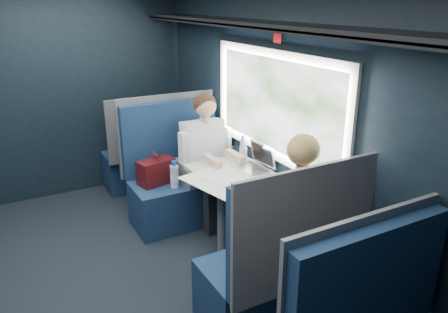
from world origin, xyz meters
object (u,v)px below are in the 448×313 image
seat_bay_far (278,269)px  woman (295,210)px  seat_row_front (148,155)px  table (238,186)px  seat_bay_near (178,181)px  laptop (257,162)px  bottle_small (243,148)px  man (208,154)px  cup (243,152)px

seat_bay_far → woman: woman is taller
seat_row_front → woman: size_ratio=0.88×
table → seat_bay_near: (-0.19, 0.87, -0.24)m
table → laptop: bearing=19.9°
seat_bay_near → seat_row_front: size_ratio=1.09×
seat_row_front → bottle_small: 1.53m
woman → laptop: 0.82m
seat_bay_far → bottle_small: seat_bay_far is taller
bottle_small → seat_row_front: bearing=109.1°
seat_row_front → laptop: 1.80m
seat_bay_near → man: bearing=-33.6°
woman → cup: size_ratio=13.85×
woman → man: bearing=90.0°
seat_row_front → laptop: size_ratio=3.48×
seat_bay_near → cup: seat_bay_near is taller
seat_bay_far → bottle_small: (0.48, 1.28, 0.42)m
man → laptop: man is taller
seat_bay_far → woman: bearing=33.8°
bottle_small → laptop: bearing=-98.6°
seat_bay_far → seat_row_front: bearing=90.0°
table → seat_bay_near: bearing=102.5°
table → laptop: size_ratio=3.00×
man → laptop: (0.18, -0.61, 0.09)m
seat_row_front → woman: woman is taller
seat_row_front → woman: bearing=-84.3°
man → cup: man is taller
seat_bay_far → seat_row_front: size_ratio=1.09×
table → seat_bay_far: size_ratio=0.79×
table → woman: woman is taller
seat_bay_far → laptop: size_ratio=3.78×
seat_bay_near → woman: (0.26, -1.58, 0.31)m
woman → cup: bearing=78.3°
man → seat_bay_near: bearing=146.4°
seat_bay_far → laptop: (0.43, 0.97, 0.39)m
seat_bay_near → woman: 1.63m
seat_bay_far → bottle_small: size_ratio=5.93×
man → bottle_small: (0.23, -0.29, 0.12)m
seat_row_front → man: bearing=-77.2°
seat_bay_near → table: bearing=-77.5°
laptop → bottle_small: 0.32m
seat_bay_near → man: 0.43m
table → seat_row_front: seat_row_front is taller
table → man: (0.07, 0.70, 0.06)m
cup → bottle_small: bearing=90.0°
laptop → seat_bay_far: bearing=-114.1°
laptop → seat_row_front: bearing=104.2°
table → man: bearing=84.5°
seat_bay_near → cup: 0.77m
seat_bay_far → bottle_small: bearing=69.5°
seat_row_front → cup: seat_row_front is taller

